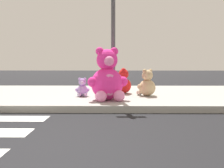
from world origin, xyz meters
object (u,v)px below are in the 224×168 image
Objects in this scene: plush_red at (123,83)px; plush_lavender at (82,89)px; sign_pole at (113,31)px; plush_tan at (147,85)px; plush_pink_large at (107,79)px.

plush_red is 1.25m from plush_lavender.
sign_pole is 4.44× the size of plush_tan.
plush_pink_large reaches higher than plush_red.
plush_tan reaches higher than plush_lavender.
sign_pole is 6.50× the size of plush_lavender.
plush_tan is at bearing 3.99° from plush_lavender.
plush_lavender is at bearing -176.01° from plush_tan.
plush_red is (0.40, 1.25, -0.21)m from plush_pink_large.
plush_red is at bearing 29.79° from plush_lavender.
plush_tan is at bearing 10.20° from sign_pole.
plush_pink_large is 1.33m from plush_red.
plush_tan is (1.03, 0.75, -0.21)m from plush_pink_large.
plush_tan is at bearing -38.69° from plush_red.
plush_lavender is (-0.68, 0.63, -0.30)m from plush_pink_large.
plush_red is at bearing 67.76° from sign_pole.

